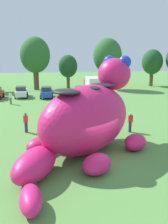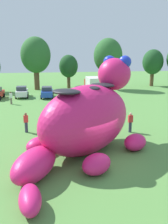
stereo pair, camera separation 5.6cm
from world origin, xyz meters
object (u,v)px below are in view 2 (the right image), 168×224
Objects in this scene: giant_inflatable_creature at (87,118)px; spectator_near_inflatable at (26,123)px; box_truck at (93,85)px; spectator_by_cars at (130,123)px; spectator_mid_field at (66,103)px; car_white at (22,92)px; spectator_wandering at (11,98)px; car_blue at (47,92)px.

spectator_near_inflatable is (-4.22, 5.05, -1.49)m from giant_inflatable_creature.
box_truck is at bearing 60.88° from spectator_near_inflatable.
spectator_mid_field is at bearing 114.48° from spectator_by_cars.
giant_inflatable_creature is 2.77× the size of car_white.
spectator_near_inflatable is 8.86m from spectator_by_cars.
spectator_wandering is (-11.13, 14.40, 0.00)m from spectator_by_cars.
box_truck is at bearing 60.80° from spectator_mid_field.
giant_inflatable_creature reaches higher than spectator_mid_field.
box_truck is at bearing 1.08° from car_white.
spectator_mid_field is 8.35m from spectator_wandering.
box_truck is at bearing 75.65° from giant_inflatable_creature.
giant_inflatable_creature reaches higher than spectator_wandering.
spectator_wandering is at bearing -101.83° from car_white.
car_white is at bearing 78.17° from spectator_wandering.
spectator_mid_field is at bearing -35.57° from spectator_wandering.
car_blue reaches higher than spectator_near_inflatable.
spectator_near_inflatable is 1.00× the size of spectator_by_cars.
spectator_mid_field and spectator_by_cars have the same top height.
giant_inflatable_creature is 6.67× the size of spectator_near_inflatable.
spectator_by_cars and spectator_wandering have the same top height.
box_truck reaches higher than spectator_by_cars.
car_blue is 6.55m from spectator_wandering.
giant_inflatable_creature is at bearing -85.69° from car_blue.
car_blue is 0.65× the size of box_truck.
spectator_mid_field is 1.00× the size of spectator_by_cars.
spectator_near_inflatable and spectator_wandering have the same top height.
box_truck is (5.97, 23.33, -0.74)m from giant_inflatable_creature.
spectator_by_cars is at bearing -11.01° from spectator_near_inflatable.
car_blue is at bearing -16.03° from car_white.
spectator_wandering is at bearing -156.16° from box_truck.
spectator_wandering is (-6.65, 17.75, -1.49)m from giant_inflatable_creature.
car_white is 22.15m from spectator_by_cars.
spectator_by_cars is (-1.48, -19.97, -0.75)m from box_truck.
spectator_by_cars is (6.14, -18.65, -0.01)m from car_blue.
car_blue is at bearing 101.17° from spectator_mid_field.
spectator_mid_field is at bearing 89.39° from giant_inflatable_creature.
spectator_near_inflatable is at bearing 168.99° from spectator_by_cars.
car_white is 11.68m from spectator_mid_field.
giant_inflatable_creature is at bearing -76.55° from car_white.
car_white is at bearing 163.97° from car_blue.
car_white reaches higher than spectator_mid_field.
spectator_by_cars is at bearing 36.80° from giant_inflatable_creature.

